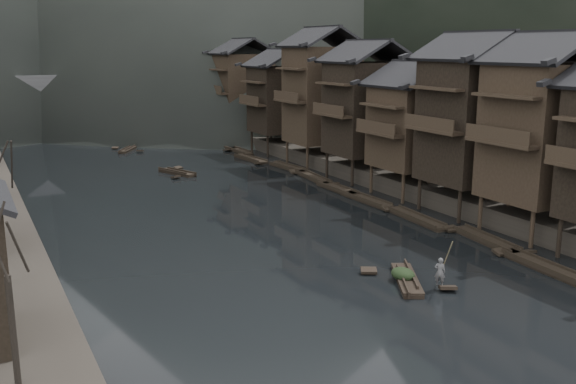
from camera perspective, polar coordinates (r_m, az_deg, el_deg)
water at (r=39.70m, az=2.90°, el=-6.49°), size 300.00×300.00×0.00m
right_bank at (r=91.04m, az=9.49°, el=4.90°), size 40.00×200.00×1.80m
stilt_houses at (r=63.35m, az=7.83°, el=8.73°), size 9.00×67.60×15.52m
moored_sampans at (r=67.69m, az=0.51°, el=1.80°), size 3.28×73.44×0.47m
midriver_boats at (r=76.39m, az=-12.08°, el=2.78°), size 4.05×22.94×0.44m
stone_bridge at (r=106.39m, az=-16.98°, el=7.92°), size 40.00×6.00×9.00m
hero_sampan at (r=37.38m, az=10.52°, el=-7.61°), size 3.44×5.26×0.44m
cargo_heap at (r=37.27m, az=10.20°, el=-6.68°), size 1.21×1.58×0.73m
boatman at (r=36.35m, az=13.37°, el=-6.57°), size 0.71×0.68×1.64m
bamboo_pole at (r=35.70m, az=13.83°, el=-2.46°), size 1.05×2.45×3.70m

